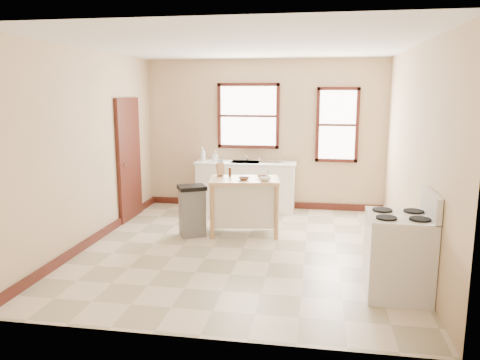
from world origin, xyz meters
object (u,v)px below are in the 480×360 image
(soap_bottle_a, at_px, (203,154))
(trash_bin, at_px, (192,211))
(bowl_b, at_px, (263,177))
(gas_stove, at_px, (399,243))
(dish_rack, at_px, (271,160))
(bowl_c, at_px, (265,179))
(soap_bottle_b, at_px, (215,156))
(kitchen_island, at_px, (244,206))
(knife_block, at_px, (220,170))
(pepper_grinder, at_px, (230,172))
(bowl_a, at_px, (244,179))

(soap_bottle_a, bearing_deg, trash_bin, -57.05)
(bowl_b, height_order, gas_stove, gas_stove)
(dish_rack, relative_size, bowl_c, 2.19)
(soap_bottle_b, bearing_deg, kitchen_island, -82.86)
(trash_bin, bearing_deg, gas_stove, -59.44)
(soap_bottle_b, distance_m, kitchen_island, 1.67)
(trash_bin, bearing_deg, soap_bottle_a, 70.36)
(kitchen_island, relative_size, knife_block, 5.36)
(bowl_b, relative_size, gas_stove, 0.15)
(pepper_grinder, bearing_deg, dish_rack, 68.65)
(soap_bottle_a, bearing_deg, kitchen_island, -30.13)
(soap_bottle_b, xyz_separation_m, pepper_grinder, (0.51, -1.24, -0.07))
(dish_rack, xyz_separation_m, pepper_grinder, (-0.51, -1.31, -0.02))
(soap_bottle_a, relative_size, dish_rack, 0.67)
(soap_bottle_b, xyz_separation_m, bowl_c, (1.10, -1.49, -0.12))
(kitchen_island, bearing_deg, bowl_c, -28.21)
(bowl_b, bearing_deg, gas_stove, -49.76)
(soap_bottle_a, bearing_deg, soap_bottle_b, 8.22)
(knife_block, bearing_deg, pepper_grinder, -45.49)
(knife_block, distance_m, gas_stove, 3.24)
(kitchen_island, bearing_deg, soap_bottle_b, 110.59)
(trash_bin, distance_m, gas_stove, 3.26)
(knife_block, bearing_deg, bowl_a, -64.96)
(bowl_a, bearing_deg, dish_rack, 80.74)
(soap_bottle_b, relative_size, kitchen_island, 0.19)
(soap_bottle_b, distance_m, trash_bin, 1.74)
(pepper_grinder, bearing_deg, bowl_b, -5.30)
(bowl_b, distance_m, gas_stove, 2.68)
(bowl_c, bearing_deg, knife_block, 158.99)
(dish_rack, height_order, bowl_c, dish_rack)
(knife_block, bearing_deg, trash_bin, -162.13)
(dish_rack, height_order, pepper_grinder, pepper_grinder)
(bowl_b, height_order, trash_bin, bowl_b)
(soap_bottle_a, xyz_separation_m, bowl_c, (1.36, -1.57, -0.15))
(soap_bottle_b, xyz_separation_m, kitchen_island, (0.76, -1.37, -0.58))
(dish_rack, xyz_separation_m, bowl_a, (-0.25, -1.55, -0.07))
(soap_bottle_a, bearing_deg, bowl_c, -24.44)
(soap_bottle_a, relative_size, trash_bin, 0.33)
(kitchen_island, xyz_separation_m, bowl_c, (0.34, -0.12, 0.47))
(bowl_a, bearing_deg, pepper_grinder, 137.74)
(bowl_b, bearing_deg, bowl_a, -145.68)
(soap_bottle_a, xyz_separation_m, knife_block, (0.61, -1.28, -0.07))
(dish_rack, xyz_separation_m, kitchen_island, (-0.26, -1.44, -0.53))
(dish_rack, relative_size, knife_block, 1.94)
(gas_stove, bearing_deg, soap_bottle_a, 131.64)
(soap_bottle_b, xyz_separation_m, gas_stove, (2.76, -3.33, -0.44))
(pepper_grinder, xyz_separation_m, bowl_c, (0.59, -0.25, -0.05))
(soap_bottle_a, xyz_separation_m, bowl_a, (1.03, -1.56, -0.15))
(dish_rack, distance_m, bowl_c, 1.56)
(soap_bottle_a, distance_m, kitchen_island, 1.88)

